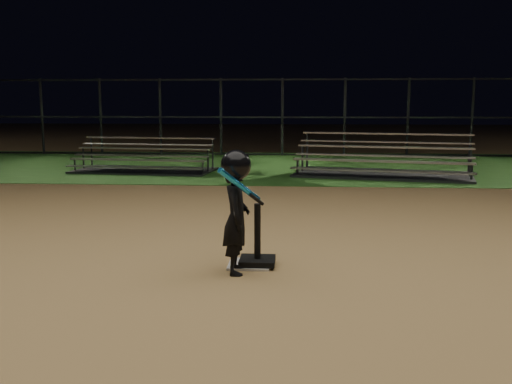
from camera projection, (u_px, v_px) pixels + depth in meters
name	position (u px, v px, depth m)	size (l,w,h in m)	color
ground	(249.00, 265.00, 6.36)	(80.00, 80.00, 0.00)	tan
grass_strip	(279.00, 165.00, 16.22)	(60.00, 8.00, 0.01)	#234F19
home_plate	(249.00, 264.00, 6.36)	(0.45, 0.45, 0.02)	beige
batting_tee	(257.00, 253.00, 6.33)	(0.38, 0.38, 0.66)	black
child_batter	(236.00, 209.00, 5.98)	(0.44, 0.57, 1.28)	black
bleacher_left	(144.00, 165.00, 14.80)	(3.60, 2.04, 0.84)	#B0B0B5
bleacher_right	(383.00, 168.00, 13.92)	(4.40, 2.81, 1.00)	silver
backstop_fence	(282.00, 117.00, 18.98)	(20.08, 0.08, 2.50)	#38383D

